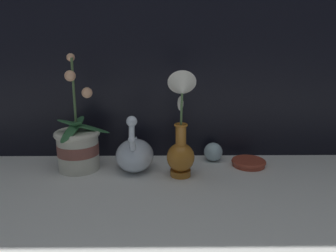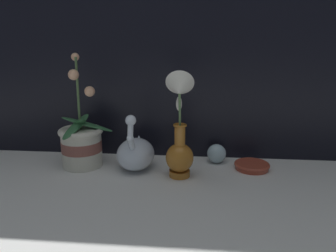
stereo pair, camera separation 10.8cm
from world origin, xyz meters
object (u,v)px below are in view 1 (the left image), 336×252
blue_vase (182,138)px  amber_dish (250,162)px  glass_sphere (214,152)px  orchid_potted_plant (79,145)px  swan_figurine (136,153)px

blue_vase → amber_dish: size_ratio=2.88×
blue_vase → glass_sphere: 0.22m
orchid_potted_plant → swan_figurine: 0.19m
swan_figurine → amber_dish: bearing=4.4°
blue_vase → glass_sphere: size_ratio=5.08×
amber_dish → glass_sphere: bearing=156.9°
glass_sphere → swan_figurine: bearing=-163.7°
amber_dish → blue_vase: bearing=-158.3°
orchid_potted_plant → blue_vase: (0.34, -0.07, 0.05)m
glass_sphere → amber_dish: 0.13m
blue_vase → amber_dish: bearing=21.7°
swan_figurine → glass_sphere: swan_figurine is taller
swan_figurine → blue_vase: (0.15, -0.07, 0.07)m
swan_figurine → amber_dish: swan_figurine is taller
orchid_potted_plant → swan_figurine: orchid_potted_plant is taller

